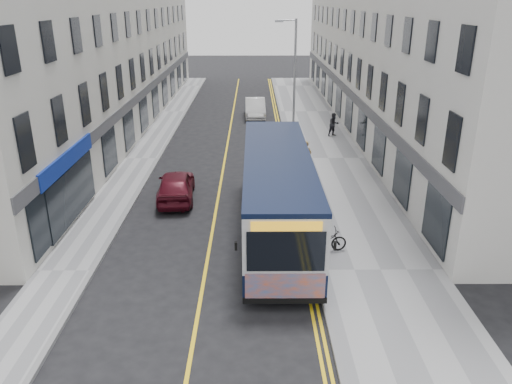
{
  "coord_description": "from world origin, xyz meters",
  "views": [
    {
      "loc": [
        1.73,
        -16.7,
        9.15
      ],
      "look_at": [
        1.84,
        2.6,
        1.6
      ],
      "focal_mm": 35.0,
      "sensor_mm": 36.0,
      "label": 1
    }
  ],
  "objects_px": {
    "bicycle": "(324,241)",
    "car_white": "(255,108)",
    "car_maroon": "(176,185)",
    "streetlamp": "(293,81)",
    "pedestrian_far": "(334,125)",
    "pedestrian_near": "(306,157)",
    "city_bus": "(277,191)"
  },
  "relations": [
    {
      "from": "bicycle",
      "to": "car_white",
      "type": "bearing_deg",
      "value": -2.07
    },
    {
      "from": "car_white",
      "to": "car_maroon",
      "type": "relative_size",
      "value": 1.08
    },
    {
      "from": "streetlamp",
      "to": "bicycle",
      "type": "relative_size",
      "value": 4.6
    },
    {
      "from": "pedestrian_far",
      "to": "car_white",
      "type": "xyz_separation_m",
      "value": [
        -5.43,
        6.4,
        -0.17
      ]
    },
    {
      "from": "pedestrian_near",
      "to": "car_maroon",
      "type": "xyz_separation_m",
      "value": [
        -6.59,
        -3.52,
        -0.3
      ]
    },
    {
      "from": "city_bus",
      "to": "streetlamp",
      "type": "bearing_deg",
      "value": 82.89
    },
    {
      "from": "streetlamp",
      "to": "city_bus",
      "type": "distance_m",
      "value": 12.23
    },
    {
      "from": "pedestrian_far",
      "to": "pedestrian_near",
      "type": "bearing_deg",
      "value": -132.44
    },
    {
      "from": "city_bus",
      "to": "car_white",
      "type": "height_order",
      "value": "city_bus"
    },
    {
      "from": "car_white",
      "to": "pedestrian_far",
      "type": "bearing_deg",
      "value": -50.96
    },
    {
      "from": "car_white",
      "to": "car_maroon",
      "type": "xyz_separation_m",
      "value": [
        -3.89,
        -17.8,
        -0.03
      ]
    },
    {
      "from": "streetlamp",
      "to": "bicycle",
      "type": "bearing_deg",
      "value": -89.05
    },
    {
      "from": "city_bus",
      "to": "car_white",
      "type": "distance_m",
      "value": 21.46
    },
    {
      "from": "pedestrian_far",
      "to": "car_white",
      "type": "distance_m",
      "value": 8.39
    },
    {
      "from": "city_bus",
      "to": "bicycle",
      "type": "bearing_deg",
      "value": -49.07
    },
    {
      "from": "pedestrian_near",
      "to": "car_maroon",
      "type": "distance_m",
      "value": 7.48
    },
    {
      "from": "pedestrian_near",
      "to": "city_bus",
      "type": "bearing_deg",
      "value": -82.7
    },
    {
      "from": "pedestrian_near",
      "to": "pedestrian_far",
      "type": "xyz_separation_m",
      "value": [
        2.73,
        7.88,
        -0.09
      ]
    },
    {
      "from": "car_white",
      "to": "pedestrian_near",
      "type": "bearing_deg",
      "value": -80.59
    },
    {
      "from": "city_bus",
      "to": "pedestrian_near",
      "type": "distance_m",
      "value": 7.44
    },
    {
      "from": "city_bus",
      "to": "pedestrian_far",
      "type": "distance_m",
      "value": 15.75
    },
    {
      "from": "streetlamp",
      "to": "pedestrian_far",
      "type": "relative_size",
      "value": 4.99
    },
    {
      "from": "pedestrian_far",
      "to": "car_maroon",
      "type": "relative_size",
      "value": 0.38
    },
    {
      "from": "streetlamp",
      "to": "car_white",
      "type": "height_order",
      "value": "streetlamp"
    },
    {
      "from": "pedestrian_far",
      "to": "car_maroon",
      "type": "xyz_separation_m",
      "value": [
        -9.32,
        -11.4,
        -0.2
      ]
    },
    {
      "from": "car_maroon",
      "to": "car_white",
      "type": "bearing_deg",
      "value": -106.65
    },
    {
      "from": "city_bus",
      "to": "bicycle",
      "type": "distance_m",
      "value": 2.9
    },
    {
      "from": "bicycle",
      "to": "pedestrian_near",
      "type": "bearing_deg",
      "value": -9.37
    },
    {
      "from": "pedestrian_near",
      "to": "car_white",
      "type": "xyz_separation_m",
      "value": [
        -2.7,
        14.27,
        -0.26
      ]
    },
    {
      "from": "streetlamp",
      "to": "car_white",
      "type": "bearing_deg",
      "value": 103.43
    },
    {
      "from": "streetlamp",
      "to": "pedestrian_near",
      "type": "height_order",
      "value": "streetlamp"
    },
    {
      "from": "city_bus",
      "to": "car_white",
      "type": "bearing_deg",
      "value": 92.14
    }
  ]
}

